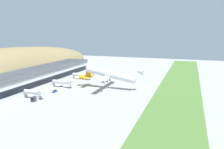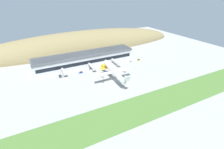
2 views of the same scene
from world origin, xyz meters
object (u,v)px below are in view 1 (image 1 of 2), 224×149
Objects in this scene: jetway_2 at (83,75)px; traffic_cone_1 at (99,80)px; service_car_1 at (98,72)px; jetway_1 at (64,82)px; cargo_airplane at (109,75)px; service_car_0 at (61,87)px; jetway_0 at (35,92)px; fuel_truck at (36,98)px; traffic_cone_0 at (87,83)px; service_car_2 at (55,91)px; terminal_building at (41,76)px; box_truck at (94,73)px.

jetway_2 is 29.03× the size of traffic_cone_1.
traffic_cone_1 is (-29.87, -13.55, -0.40)m from service_car_1.
jetway_1 is 33.44m from traffic_cone_1.
cargo_airplane reaches higher than service_car_1.
jetway_2 is 31.08m from service_car_0.
jetway_0 is 0.78× the size of jetway_2.
traffic_cone_1 is at bearing -12.11° from fuel_truck.
jetway_0 is 58.29m from jetway_2.
service_car_1 is at bearing 12.45° from traffic_cone_0.
jetway_2 is 15.77m from traffic_cone_0.
jetway_2 reaches higher than service_car_0.
service_car_1 is (89.20, -2.34, -3.31)m from jetway_0.
fuel_truck is (-60.49, -0.72, -2.50)m from jetway_2.
cargo_airplane reaches higher than jetway_2.
fuel_truck reaches higher than traffic_cone_0.
jetway_0 is 1.81× the size of fuel_truck.
traffic_cone_0 is (8.31, 21.57, -9.56)m from cargo_airplane.
fuel_truck is 12.51× the size of traffic_cone_1.
service_car_2 is (-41.91, -0.68, -3.40)m from jetway_2.
cargo_airplane is 51.40m from fuel_truck.
traffic_cone_0 is (48.71, -9.09, -1.22)m from fuel_truck.
terminal_building is 18.06× the size of box_truck.
terminal_building is 29.49× the size of service_car_1.
box_truck is (41.82, 30.69, -8.38)m from cargo_airplane.
jetway_0 is 3.41× the size of service_car_1.
service_car_2 is at bearing -121.59° from terminal_building.
service_car_1 is 0.61× the size of box_truck.
service_car_2 is 44.98m from traffic_cone_1.
jetway_1 is at bearing -29.19° from service_car_0.
fuel_truck is 12.51× the size of traffic_cone_0.
cargo_airplane is at bearing -37.20° from fuel_truck.
terminal_building is at bearing 32.73° from fuel_truck.
cargo_airplane is 60.41m from service_car_1.
fuel_truck is at bearing -179.98° from box_truck.
traffic_cone_0 is (18.04, -28.80, -7.38)m from terminal_building.
service_car_1 is (61.80, -1.91, 0.06)m from service_car_0.
traffic_cone_1 is at bearing -155.60° from service_car_1.
jetway_1 is 3.84× the size of service_car_2.
jetway_0 is 3.15× the size of service_car_2.
service_car_0 reaches higher than service_car_2.
jetway_1 is at bearing -87.16° from terminal_building.
terminal_building reaches higher than service_car_2.
box_truck is at bearing 15.22° from traffic_cone_0.
traffic_cone_1 is at bearing -147.35° from box_truck.
service_car_0 is (-1.96, 1.10, -3.37)m from jetway_1.
jetway_0 is 80.06m from box_truck.
service_car_1 is 9.25m from box_truck.
terminal_building is 51.35m from cargo_airplane.
jetway_2 is at bearing -32.49° from terminal_building.
cargo_airplane is 81.73× the size of traffic_cone_1.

